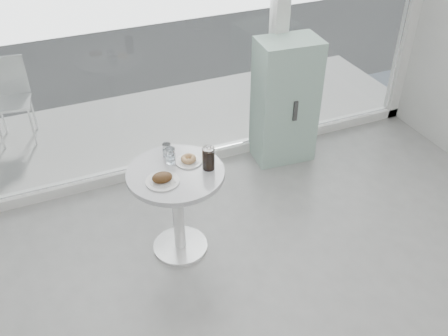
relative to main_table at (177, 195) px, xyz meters
name	(u,v)px	position (x,y,z in m)	size (l,w,h in m)	color
main_table	(177,195)	(0.00, 0.00, 0.00)	(0.72, 0.72, 0.77)	white
patio_deck	(168,122)	(0.50, 1.90, -0.53)	(5.60, 1.60, 0.05)	silver
mint_cabinet	(285,102)	(1.39, 0.86, 0.07)	(0.60, 0.43, 1.24)	#99C3B2
patio_chair	(11,94)	(-1.04, 2.23, -0.01)	(0.41, 0.41, 0.86)	white
plate_fritter	(163,179)	(-0.12, -0.08, 0.25)	(0.24, 0.24, 0.07)	white
plate_donut	(189,160)	(0.13, 0.07, 0.24)	(0.20, 0.20, 0.05)	white
water_tumbler_a	(170,157)	(0.00, 0.12, 0.27)	(0.08, 0.08, 0.12)	white
water_tumbler_b	(167,151)	(0.01, 0.21, 0.27)	(0.07, 0.07, 0.11)	white
cola_glass	(208,159)	(0.24, -0.06, 0.30)	(0.09, 0.09, 0.17)	white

